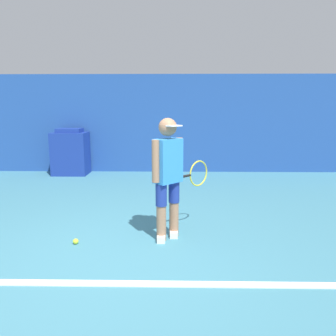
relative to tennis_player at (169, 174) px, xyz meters
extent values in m
plane|color=teal|center=(-0.60, -0.66, -0.83)|extent=(24.00, 24.00, 0.00)
cube|color=#234C99|center=(-0.60, 4.44, 0.40)|extent=(24.00, 0.10, 2.46)
cube|color=white|center=(-0.60, -1.14, -0.83)|extent=(21.60, 0.10, 0.01)
cylinder|color=#A37556|center=(-0.09, -0.09, -0.61)|extent=(0.12, 0.12, 0.45)
cylinder|color=navy|center=(-0.09, -0.09, -0.24)|extent=(0.14, 0.14, 0.28)
cube|color=white|center=(-0.09, -0.09, -0.79)|extent=(0.10, 0.24, 0.08)
cylinder|color=#A37556|center=(0.07, 0.07, -0.61)|extent=(0.12, 0.12, 0.45)
cylinder|color=navy|center=(0.07, 0.07, -0.24)|extent=(0.14, 0.14, 0.28)
cube|color=white|center=(0.07, 0.07, -0.79)|extent=(0.10, 0.24, 0.08)
cube|color=#338CE0|center=(-0.01, -0.01, 0.16)|extent=(0.38, 0.38, 0.54)
sphere|color=#A37556|center=(-0.01, -0.01, 0.57)|extent=(0.22, 0.22, 0.22)
cube|color=white|center=(0.06, -0.08, 0.59)|extent=(0.21, 0.21, 0.02)
cylinder|color=#A37556|center=(-0.15, -0.15, 0.18)|extent=(0.09, 0.09, 0.51)
cylinder|color=#A37556|center=(0.13, 0.13, 0.18)|extent=(0.09, 0.09, 0.51)
cylinder|color=black|center=(0.20, 0.20, -0.07)|extent=(0.17, 0.17, 0.03)
torus|color=yellow|center=(0.40, 0.39, -0.07)|extent=(0.27, 0.26, 0.35)
sphere|color=#D1E533|center=(-1.13, -0.23, -0.80)|extent=(0.07, 0.07, 0.07)
cube|color=navy|center=(-2.49, 4.03, -0.31)|extent=(0.83, 0.63, 1.04)
cube|color=navy|center=(-2.49, 4.03, 0.26)|extent=(0.58, 0.44, 0.10)
camera|label=1|loc=(0.06, -3.95, 0.80)|focal=35.00mm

